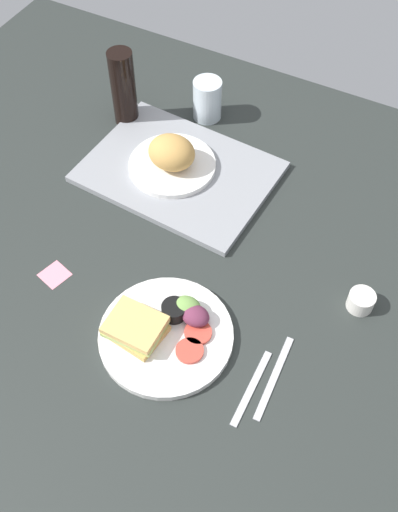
{
  "coord_description": "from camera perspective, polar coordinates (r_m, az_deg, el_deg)",
  "views": [
    {
      "loc": [
        37.52,
        -65.04,
        108.5
      ],
      "look_at": [
        2.0,
        3.0,
        4.0
      ],
      "focal_mm": 42.24,
      "sensor_mm": 36.0,
      "label": 1
    }
  ],
  "objects": [
    {
      "name": "sticky_note",
      "position": [
        1.35,
        -13.51,
        -1.73
      ],
      "size": [
        6.93,
        6.93,
        0.12
      ],
      "primitive_type": "cube",
      "rotation": [
        0.0,
        0.0,
        -0.28
      ],
      "color": "pink",
      "rests_on": "ground_plane"
    },
    {
      "name": "ground_plane",
      "position": [
        1.33,
        -1.36,
        -2.0
      ],
      "size": [
        190.0,
        150.0,
        3.0
      ],
      "primitive_type": "cube",
      "color": "#282D2B"
    },
    {
      "name": "espresso_cup",
      "position": [
        1.3,
        15.09,
        -4.12
      ],
      "size": [
        5.6,
        5.6,
        4.0
      ],
      "primitive_type": "cylinder",
      "color": "silver",
      "rests_on": "ground_plane"
    },
    {
      "name": "fork",
      "position": [
        1.19,
        5.0,
        -12.3
      ],
      "size": [
        1.62,
        17.02,
        0.5
      ],
      "primitive_type": "cube",
      "rotation": [
        0.0,
        0.0,
        1.58
      ],
      "color": "#B7B7BC",
      "rests_on": "ground_plane"
    },
    {
      "name": "serving_tray",
      "position": [
        1.51,
        -1.93,
        7.98
      ],
      "size": [
        46.96,
        35.73,
        1.6
      ],
      "primitive_type": "cube",
      "rotation": [
        0.0,
        0.0,
        -0.06
      ],
      "color": "gray",
      "rests_on": "ground_plane"
    },
    {
      "name": "knife",
      "position": [
        1.2,
        7.13,
        -11.31
      ],
      "size": [
        2.31,
        19.05,
        0.5
      ],
      "primitive_type": "cube",
      "rotation": [
        0.0,
        0.0,
        1.62
      ],
      "color": "#B7B7BC",
      "rests_on": "ground_plane"
    },
    {
      "name": "bread_plate_near",
      "position": [
        1.48,
        -2.59,
        9.28
      ],
      "size": [
        21.51,
        21.51,
        9.33
      ],
      "color": "white",
      "rests_on": "serving_tray"
    },
    {
      "name": "soda_bottle",
      "position": [
        1.6,
        -7.17,
        15.51
      ],
      "size": [
        6.4,
        6.4,
        20.81
      ],
      "primitive_type": "cylinder",
      "color": "black",
      "rests_on": "ground_plane"
    },
    {
      "name": "plate_with_salad",
      "position": [
        1.23,
        -3.34,
        -7.03
      ],
      "size": [
        27.39,
        27.39,
        5.4
      ],
      "color": "white",
      "rests_on": "ground_plane"
    },
    {
      "name": "drinking_glass",
      "position": [
        1.63,
        0.79,
        14.6
      ],
      "size": [
        7.56,
        7.56,
        11.14
      ],
      "primitive_type": "cylinder",
      "color": "silver",
      "rests_on": "ground_plane"
    }
  ]
}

